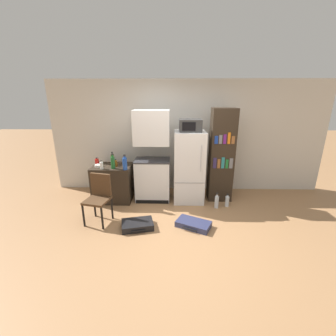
# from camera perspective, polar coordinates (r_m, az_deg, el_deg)

# --- Properties ---
(ground_plane) EXTENTS (24.00, 24.00, 0.00)m
(ground_plane) POSITION_cam_1_polar(r_m,az_deg,el_deg) (3.98, 3.18, -16.27)
(ground_plane) COLOR #A3754C
(wall_back) EXTENTS (6.40, 0.10, 2.59)m
(wall_back) POSITION_cam_1_polar(r_m,az_deg,el_deg) (5.38, 4.96, 7.82)
(wall_back) COLOR beige
(wall_back) RESTS_ON ground_plane
(side_table) EXTENTS (0.82, 0.62, 0.79)m
(side_table) POSITION_cam_1_polar(r_m,az_deg,el_deg) (5.11, -13.79, -3.69)
(side_table) COLOR #2D2319
(side_table) RESTS_ON ground_plane
(kitchen_hutch) EXTENTS (0.75, 0.51, 1.96)m
(kitchen_hutch) POSITION_cam_1_polar(r_m,az_deg,el_deg) (4.84, -4.01, 2.07)
(kitchen_hutch) COLOR white
(kitchen_hutch) RESTS_ON ground_plane
(refrigerator) EXTENTS (0.64, 0.61, 1.53)m
(refrigerator) POSITION_cam_1_polar(r_m,az_deg,el_deg) (4.83, 5.38, 0.21)
(refrigerator) COLOR white
(refrigerator) RESTS_ON ground_plane
(microwave) EXTENTS (0.45, 0.36, 0.25)m
(microwave) POSITION_cam_1_polar(r_m,az_deg,el_deg) (4.64, 5.70, 10.72)
(microwave) COLOR #333333
(microwave) RESTS_ON refrigerator
(bookshelf) EXTENTS (0.50, 0.39, 2.00)m
(bookshelf) POSITION_cam_1_polar(r_m,az_deg,el_deg) (4.96, 13.40, 3.06)
(bookshelf) COLOR #2D2319
(bookshelf) RESTS_ON ground_plane
(bottle_blue_soda) EXTENTS (0.09, 0.09, 0.32)m
(bottle_blue_soda) POSITION_cam_1_polar(r_m,az_deg,el_deg) (4.62, -10.92, 1.15)
(bottle_blue_soda) COLOR #1E47A3
(bottle_blue_soda) RESTS_ON side_table
(bottle_olive_oil) EXTENTS (0.07, 0.07, 0.25)m
(bottle_olive_oil) POSITION_cam_1_polar(r_m,az_deg,el_deg) (5.15, -13.93, 2.37)
(bottle_olive_oil) COLOR #566619
(bottle_olive_oil) RESTS_ON side_table
(bottle_ketchup_red) EXTENTS (0.08, 0.08, 0.16)m
(bottle_ketchup_red) POSITION_cam_1_polar(r_m,az_deg,el_deg) (5.13, -17.60, 1.54)
(bottle_ketchup_red) COLOR #AD1914
(bottle_ketchup_red) RESTS_ON side_table
(bottle_green_tall) EXTENTS (0.08, 0.08, 0.32)m
(bottle_green_tall) POSITION_cam_1_polar(r_m,az_deg,el_deg) (4.75, -13.84, 1.42)
(bottle_green_tall) COLOR #1E6028
(bottle_green_tall) RESTS_ON side_table
(bottle_amber_beer) EXTENTS (0.07, 0.07, 0.16)m
(bottle_amber_beer) POSITION_cam_1_polar(r_m,az_deg,el_deg) (4.89, -13.10, 1.13)
(bottle_amber_beer) COLOR brown
(bottle_amber_beer) RESTS_ON side_table
(bottle_milk_white) EXTENTS (0.07, 0.07, 0.18)m
(bottle_milk_white) POSITION_cam_1_polar(r_m,az_deg,el_deg) (4.80, -16.53, 0.66)
(bottle_milk_white) COLOR white
(bottle_milk_white) RESTS_ON side_table
(bowl) EXTENTS (0.16, 0.16, 0.05)m
(bowl) POSITION_cam_1_polar(r_m,az_deg,el_deg) (4.99, -17.19, 0.59)
(bowl) COLOR silver
(bowl) RESTS_ON side_table
(chair) EXTENTS (0.48, 0.48, 0.89)m
(chair) POSITION_cam_1_polar(r_m,az_deg,el_deg) (4.29, -17.10, -6.38)
(chair) COLOR black
(chair) RESTS_ON ground_plane
(suitcase_large_flat) EXTENTS (0.67, 0.55, 0.10)m
(suitcase_large_flat) POSITION_cam_1_polar(r_m,az_deg,el_deg) (4.14, 6.47, -13.97)
(suitcase_large_flat) COLOR navy
(suitcase_large_flat) RESTS_ON ground_plane
(suitcase_small_flat) EXTENTS (0.61, 0.47, 0.11)m
(suitcase_small_flat) POSITION_cam_1_polar(r_m,az_deg,el_deg) (4.12, -7.76, -14.09)
(suitcase_small_flat) COLOR black
(suitcase_small_flat) RESTS_ON ground_plane
(water_bottle_front) EXTENTS (0.08, 0.08, 0.28)m
(water_bottle_front) POSITION_cam_1_polar(r_m,az_deg,el_deg) (4.93, 14.78, -8.13)
(water_bottle_front) COLOR silver
(water_bottle_front) RESTS_ON ground_plane
(water_bottle_middle) EXTENTS (0.08, 0.08, 0.33)m
(water_bottle_middle) POSITION_cam_1_polar(r_m,az_deg,el_deg) (4.80, 12.25, -8.36)
(water_bottle_middle) COLOR silver
(water_bottle_middle) RESTS_ON ground_plane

